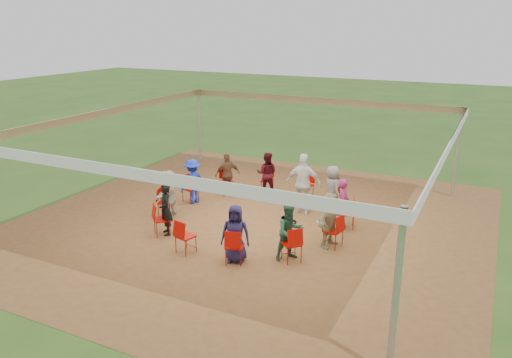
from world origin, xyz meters
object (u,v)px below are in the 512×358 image
at_px(person_seated_2, 332,189).
at_px(person_seated_3, 267,173).
at_px(chair_0, 333,231).
at_px(person_seated_8, 236,234).
at_px(person_seated_1, 343,204).
at_px(person_seated_4, 228,174).
at_px(person_seated_6, 169,194).
at_px(chair_3, 306,185).
at_px(person_seated_7, 166,209).
at_px(chair_2, 335,197).
at_px(laptop, 324,220).
at_px(chair_10, 235,246).
at_px(person_seated_0, 330,220).
at_px(chair_6, 190,189).
at_px(chair_7, 166,202).
at_px(chair_9, 186,236).
at_px(chair_11, 292,244).
at_px(standing_person, 304,184).
at_px(cable_coil, 292,222).
at_px(chair_1, 347,213).
at_px(chair_4, 267,180).
at_px(person_seated_5, 193,181).
at_px(person_seated_9, 290,231).
at_px(chair_5, 227,181).
at_px(chair_8, 162,220).

bearing_deg(person_seated_2, person_seated_3, 30.00).
xyz_separation_m(chair_0, person_seated_8, (-1.88, -1.84, 0.28)).
relative_size(person_seated_1, person_seated_2, 1.00).
height_order(person_seated_1, person_seated_8, same).
bearing_deg(person_seated_4, person_seated_6, 30.00).
relative_size(chair_3, person_seated_1, 0.62).
distance_m(person_seated_7, person_seated_8, 2.57).
relative_size(chair_2, laptop, 2.42).
relative_size(chair_10, person_seated_0, 0.62).
bearing_deg(chair_2, person_seated_0, 147.73).
bearing_deg(person_seated_8, chair_6, 120.76).
relative_size(chair_7, chair_10, 1.00).
bearing_deg(person_seated_6, person_seated_7, 15.00).
distance_m(chair_9, chair_10, 1.39).
xyz_separation_m(person_seated_7, laptop, (4.10, 1.31, -0.05)).
relative_size(chair_11, person_seated_4, 0.62).
bearing_deg(chair_0, standing_person, 52.38).
height_order(chair_0, chair_11, same).
relative_size(person_seated_0, cable_coil, 3.88).
distance_m(chair_1, chair_10, 3.80).
xyz_separation_m(chair_6, chair_10, (3.38, -3.20, 0.00)).
relative_size(chair_11, person_seated_1, 0.62).
relative_size(chair_9, chair_10, 1.00).
distance_m(chair_2, standing_person, 1.13).
distance_m(chair_4, chair_9, 5.19).
distance_m(person_seated_6, cable_coil, 3.74).
bearing_deg(chair_6, cable_coil, 100.23).
bearing_deg(person_seated_1, chair_2, 10.13).
distance_m(chair_4, person_seated_2, 2.64).
bearing_deg(person_seated_2, person_seated_0, 150.00).
xyz_separation_m(person_seated_3, person_seated_7, (-1.03, -4.32, 0.00)).
height_order(chair_6, chair_10, same).
bearing_deg(chair_10, chair_1, 45.00).
distance_m(person_seated_3, person_seated_5, 2.57).
bearing_deg(cable_coil, person_seated_8, -95.87).
xyz_separation_m(chair_0, person_seated_9, (-0.75, -1.14, 0.28)).
height_order(person_seated_8, person_seated_9, same).
height_order(chair_2, person_seated_2, person_seated_2).
distance_m(chair_5, laptop, 4.92).
bearing_deg(person_seated_5, cable_coil, 100.58).
height_order(chair_0, person_seated_5, person_seated_5).
height_order(chair_4, person_seated_5, person_seated_5).
bearing_deg(person_seated_0, person_seated_3, 60.00).
bearing_deg(person_seated_0, person_seated_7, 120.00).
distance_m(chair_3, chair_6, 3.80).
distance_m(chair_5, chair_11, 5.37).
relative_size(chair_4, person_seated_6, 0.62).
relative_size(chair_11, person_seated_2, 0.62).
bearing_deg(cable_coil, chair_8, -140.46).
xyz_separation_m(chair_4, person_seated_8, (1.50, -5.03, 0.28)).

